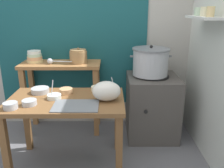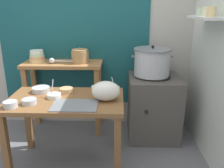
% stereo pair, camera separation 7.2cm
% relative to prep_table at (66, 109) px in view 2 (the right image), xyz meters
% --- Properties ---
extents(wall_back, '(4.40, 0.12, 2.60)m').
position_rel_prep_table_xyz_m(wall_back, '(0.17, 1.00, 0.69)').
color(wall_back, '#B2ADA3').
rests_on(wall_back, ground).
extents(prep_table, '(1.10, 0.66, 0.72)m').
position_rel_prep_table_xyz_m(prep_table, '(0.00, 0.00, 0.00)').
color(prep_table, brown).
rests_on(prep_table, ground).
extents(back_shelf_table, '(0.96, 0.40, 0.90)m').
position_rel_prep_table_xyz_m(back_shelf_table, '(-0.18, 0.73, 0.07)').
color(back_shelf_table, '#9E6B3D').
rests_on(back_shelf_table, ground).
extents(stove_block, '(0.60, 0.61, 0.78)m').
position_rel_prep_table_xyz_m(stove_block, '(0.93, 0.60, -0.23)').
color(stove_block, '#4C4742').
rests_on(stove_block, ground).
extents(steamer_pot, '(0.48, 0.43, 0.35)m').
position_rel_prep_table_xyz_m(steamer_pot, '(0.89, 0.62, 0.33)').
color(steamer_pot, '#B7BABF').
rests_on(steamer_pot, stove_block).
extents(clay_pot, '(0.21, 0.21, 0.19)m').
position_rel_prep_table_xyz_m(clay_pot, '(0.04, 0.73, 0.37)').
color(clay_pot, '#A37A4C').
rests_on(clay_pot, back_shelf_table).
extents(bowl_stack_enamel, '(0.19, 0.19, 0.14)m').
position_rel_prep_table_xyz_m(bowl_stack_enamel, '(-0.50, 0.76, 0.36)').
color(bowl_stack_enamel, '#E5C684').
rests_on(bowl_stack_enamel, back_shelf_table).
extents(ladle, '(0.30, 0.07, 0.07)m').
position_rel_prep_table_xyz_m(ladle, '(-0.28, 0.67, 0.33)').
color(ladle, '#B7BABF').
rests_on(ladle, back_shelf_table).
extents(serving_tray, '(0.40, 0.28, 0.01)m').
position_rel_prep_table_xyz_m(serving_tray, '(0.12, -0.17, 0.12)').
color(serving_tray, slate).
rests_on(serving_tray, prep_table).
extents(plastic_bag, '(0.27, 0.20, 0.18)m').
position_rel_prep_table_xyz_m(plastic_bag, '(0.39, -0.03, 0.20)').
color(plastic_bag, silver).
rests_on(plastic_bag, prep_table).
extents(prep_bowl_0, '(0.13, 0.13, 0.05)m').
position_rel_prep_table_xyz_m(prep_bowl_0, '(-0.29, -0.14, 0.14)').
color(prep_bowl_0, '#B7BABF').
rests_on(prep_bowl_0, prep_table).
extents(prep_bowl_1, '(0.18, 0.18, 0.05)m').
position_rel_prep_table_xyz_m(prep_bowl_1, '(-0.29, 0.18, 0.14)').
color(prep_bowl_1, '#B7BABF').
rests_on(prep_bowl_1, prep_table).
extents(prep_bowl_2, '(0.12, 0.12, 0.05)m').
position_rel_prep_table_xyz_m(prep_bowl_2, '(0.28, 0.23, 0.14)').
color(prep_bowl_2, beige).
rests_on(prep_bowl_2, prep_table).
extents(prep_bowl_3, '(0.13, 0.13, 0.05)m').
position_rel_prep_table_xyz_m(prep_bowl_3, '(-0.02, 0.16, 0.14)').
color(prep_bowl_3, tan).
rests_on(prep_bowl_3, prep_table).
extents(prep_bowl_4, '(0.13, 0.13, 0.18)m').
position_rel_prep_table_xyz_m(prep_bowl_4, '(-0.11, 0.02, 0.13)').
color(prep_bowl_4, silver).
rests_on(prep_bowl_4, prep_table).
extents(prep_bowl_5, '(0.12, 0.12, 0.06)m').
position_rel_prep_table_xyz_m(prep_bowl_5, '(-0.43, -0.22, 0.14)').
color(prep_bowl_5, '#B7BABF').
rests_on(prep_bowl_5, prep_table).
extents(prep_bowl_6, '(0.11, 0.11, 0.15)m').
position_rel_prep_table_xyz_m(prep_bowl_6, '(0.46, 0.21, 0.14)').
color(prep_bowl_6, beige).
rests_on(prep_bowl_6, prep_table).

